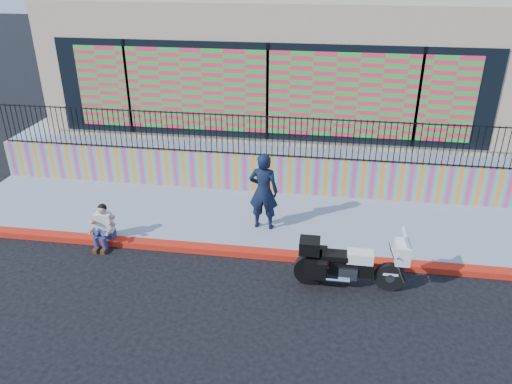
# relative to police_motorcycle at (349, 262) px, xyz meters

# --- Properties ---
(ground) EXTENTS (90.00, 90.00, 0.00)m
(ground) POSITION_rel_police_motorcycle_xyz_m (-2.41, 0.87, -0.60)
(ground) COLOR black
(ground) RESTS_ON ground
(red_curb) EXTENTS (16.00, 0.30, 0.15)m
(red_curb) POSITION_rel_police_motorcycle_xyz_m (-2.41, 0.87, -0.53)
(red_curb) COLOR #BC0D0E
(red_curb) RESTS_ON ground
(sidewalk) EXTENTS (16.00, 3.00, 0.15)m
(sidewalk) POSITION_rel_police_motorcycle_xyz_m (-2.41, 2.52, -0.53)
(sidewalk) COLOR #8B93A6
(sidewalk) RESTS_ON ground
(mural_wall) EXTENTS (16.00, 0.20, 1.10)m
(mural_wall) POSITION_rel_police_motorcycle_xyz_m (-2.41, 4.12, 0.10)
(mural_wall) COLOR #D73876
(mural_wall) RESTS_ON sidewalk
(metal_fence) EXTENTS (15.80, 0.04, 1.20)m
(metal_fence) POSITION_rel_police_motorcycle_xyz_m (-2.41, 4.12, 1.25)
(metal_fence) COLOR black
(metal_fence) RESTS_ON mural_wall
(elevated_platform) EXTENTS (16.00, 10.00, 1.25)m
(elevated_platform) POSITION_rel_police_motorcycle_xyz_m (-2.41, 9.22, 0.02)
(elevated_platform) COLOR #8B93A6
(elevated_platform) RESTS_ON ground
(storefront_building) EXTENTS (14.00, 8.06, 4.00)m
(storefront_building) POSITION_rel_police_motorcycle_xyz_m (-2.41, 9.00, 2.64)
(storefront_building) COLOR tan
(storefront_building) RESTS_ON elevated_platform
(police_motorcycle) EXTENTS (2.32, 0.77, 1.44)m
(police_motorcycle) POSITION_rel_police_motorcycle_xyz_m (0.00, 0.00, 0.00)
(police_motorcycle) COLOR black
(police_motorcycle) RESTS_ON ground
(police_officer) EXTENTS (0.77, 0.53, 2.01)m
(police_officer) POSITION_rel_police_motorcycle_xyz_m (-2.10, 2.00, 0.55)
(police_officer) COLOR black
(police_officer) RESTS_ON sidewalk
(seated_man) EXTENTS (0.54, 0.71, 1.06)m
(seated_man) POSITION_rel_police_motorcycle_xyz_m (-5.85, 0.74, -0.15)
(seated_man) COLOR navy
(seated_man) RESTS_ON ground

